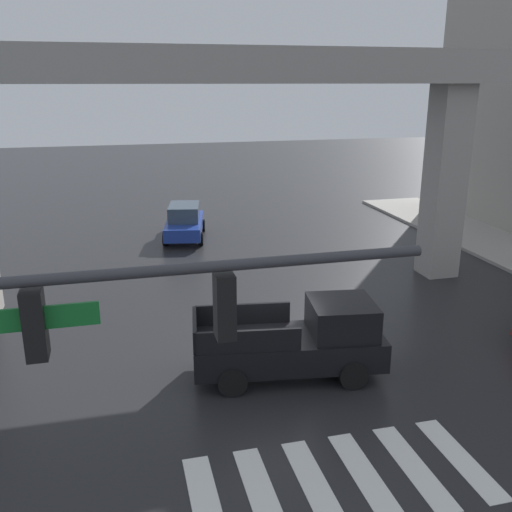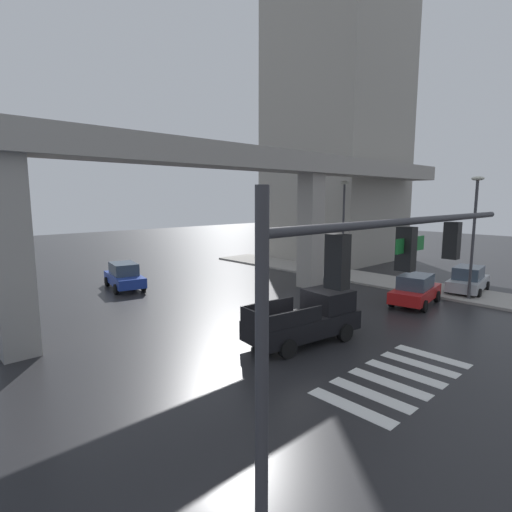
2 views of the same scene
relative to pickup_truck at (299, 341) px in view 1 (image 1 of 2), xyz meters
name	(u,v)px [view 1 (image 1 of 2)]	position (x,y,z in m)	size (l,w,h in m)	color
ground_plane	(273,365)	(-0.55, 0.66, -0.99)	(120.00, 120.00, 0.00)	#232326
crosswalk_stripes	(340,479)	(-0.55, -4.33, -0.98)	(6.05, 2.80, 0.01)	silver
elevated_overpass	(227,88)	(-0.55, 6.65, 6.51)	(50.42, 2.16, 8.83)	#9E9991
pickup_truck	(299,341)	(0.00, 0.00, 0.00)	(5.31, 2.60, 2.08)	black
sedan_blue	(184,222)	(-1.22, 14.84, -0.14)	(2.56, 4.56, 1.72)	#1E3899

